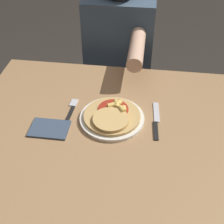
{
  "coord_description": "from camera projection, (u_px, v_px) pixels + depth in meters",
  "views": [
    {
      "loc": [
        0.16,
        -0.86,
        1.59
      ],
      "look_at": [
        0.04,
        0.05,
        0.81
      ],
      "focal_mm": 50.0,
      "sensor_mm": 36.0,
      "label": 1
    }
  ],
  "objects": [
    {
      "name": "person_diner",
      "position": [
        119.0,
        53.0,
        1.74
      ],
      "size": [
        0.37,
        0.52,
        1.21
      ],
      "color": "#2D2D38",
      "rests_on": "ground_plane"
    },
    {
      "name": "plate",
      "position": [
        112.0,
        118.0,
        1.23
      ],
      "size": [
        0.26,
        0.26,
        0.01
      ],
      "color": "silver",
      "rests_on": "dining_table"
    },
    {
      "name": "fork",
      "position": [
        71.0,
        111.0,
        1.27
      ],
      "size": [
        0.03,
        0.18,
        0.0
      ],
      "color": "black",
      "rests_on": "dining_table"
    },
    {
      "name": "pizza",
      "position": [
        112.0,
        115.0,
        1.22
      ],
      "size": [
        0.22,
        0.22,
        0.04
      ],
      "color": "tan",
      "rests_on": "plate"
    },
    {
      "name": "napkin",
      "position": [
        49.0,
        129.0,
        1.19
      ],
      "size": [
        0.15,
        0.1,
        0.01
      ],
      "color": "#38475B",
      "rests_on": "dining_table"
    },
    {
      "name": "knife",
      "position": [
        156.0,
        121.0,
        1.23
      ],
      "size": [
        0.03,
        0.22,
        0.0
      ],
      "color": "black",
      "rests_on": "dining_table"
    },
    {
      "name": "dining_table",
      "position": [
        101.0,
        149.0,
        1.28
      ],
      "size": [
        1.06,
        0.88,
        0.77
      ],
      "color": "#9E754C",
      "rests_on": "ground_plane"
    }
  ]
}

